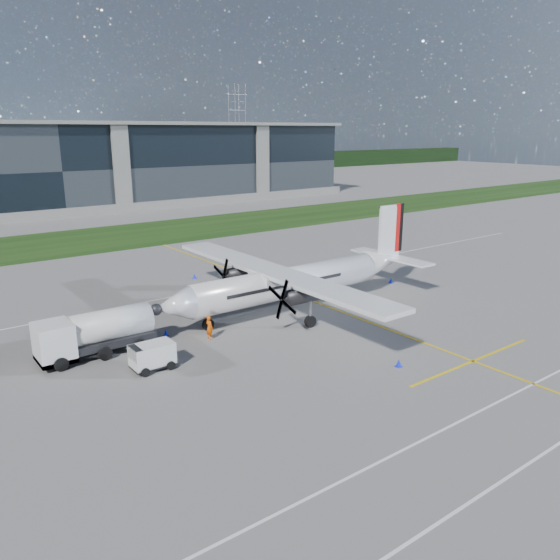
{
  "coord_description": "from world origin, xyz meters",
  "views": [
    {
      "loc": [
        -25.83,
        -24.18,
        14.1
      ],
      "look_at": [
        -1.63,
        8.18,
        2.96
      ],
      "focal_mm": 35.0,
      "sensor_mm": 36.0,
      "label": 1
    }
  ],
  "objects_px": {
    "pylon_east": "(237,127)",
    "ground_crew_person": "(209,326)",
    "safety_cone_nose_stbd": "(166,333)",
    "safety_cone_nose_port": "(171,348)",
    "turboprop_aircraft": "(297,263)",
    "baggage_tug": "(152,357)",
    "safety_cone_stbdwing": "(195,276)",
    "fuel_tanker_truck": "(87,336)",
    "safety_cone_portwing": "(399,363)",
    "safety_cone_tail": "(391,280)"
  },
  "relations": [
    {
      "from": "pylon_east",
      "to": "ground_crew_person",
      "type": "xyz_separation_m",
      "value": [
        -93.42,
        -142.7,
        -14.03
      ]
    },
    {
      "from": "safety_cone_nose_stbd",
      "to": "safety_cone_nose_port",
      "type": "bearing_deg",
      "value": -109.0
    },
    {
      "from": "turboprop_aircraft",
      "to": "baggage_tug",
      "type": "xyz_separation_m",
      "value": [
        -14.24,
        -3.85,
        -3.02
      ]
    },
    {
      "from": "safety_cone_stbdwing",
      "to": "safety_cone_nose_port",
      "type": "relative_size",
      "value": 1.0
    },
    {
      "from": "fuel_tanker_truck",
      "to": "safety_cone_stbdwing",
      "type": "xyz_separation_m",
      "value": [
        14.57,
        12.98,
        -1.2
      ]
    },
    {
      "from": "pylon_east",
      "to": "safety_cone_nose_port",
      "type": "relative_size",
      "value": 60.0
    },
    {
      "from": "baggage_tug",
      "to": "safety_cone_nose_port",
      "type": "height_order",
      "value": "baggage_tug"
    },
    {
      "from": "safety_cone_portwing",
      "to": "baggage_tug",
      "type": "bearing_deg",
      "value": 144.49
    },
    {
      "from": "turboprop_aircraft",
      "to": "baggage_tug",
      "type": "bearing_deg",
      "value": -164.87
    },
    {
      "from": "safety_cone_stbdwing",
      "to": "safety_cone_tail",
      "type": "relative_size",
      "value": 1.0
    },
    {
      "from": "ground_crew_person",
      "to": "safety_cone_nose_stbd",
      "type": "height_order",
      "value": "ground_crew_person"
    },
    {
      "from": "safety_cone_stbdwing",
      "to": "safety_cone_portwing",
      "type": "height_order",
      "value": "same"
    },
    {
      "from": "pylon_east",
      "to": "safety_cone_nose_stbd",
      "type": "bearing_deg",
      "value": -124.27
    },
    {
      "from": "safety_cone_tail",
      "to": "safety_cone_nose_stbd",
      "type": "bearing_deg",
      "value": 179.85
    },
    {
      "from": "fuel_tanker_truck",
      "to": "safety_cone_portwing",
      "type": "height_order",
      "value": "fuel_tanker_truck"
    },
    {
      "from": "turboprop_aircraft",
      "to": "ground_crew_person",
      "type": "distance_m",
      "value": 9.57
    },
    {
      "from": "turboprop_aircraft",
      "to": "ground_crew_person",
      "type": "height_order",
      "value": "turboprop_aircraft"
    },
    {
      "from": "safety_cone_stbdwing",
      "to": "safety_cone_tail",
      "type": "distance_m",
      "value": 19.03
    },
    {
      "from": "baggage_tug",
      "to": "safety_cone_stbdwing",
      "type": "bearing_deg",
      "value": 54.94
    },
    {
      "from": "turboprop_aircraft",
      "to": "safety_cone_tail",
      "type": "bearing_deg",
      "value": 3.41
    },
    {
      "from": "safety_cone_nose_port",
      "to": "ground_crew_person",
      "type": "bearing_deg",
      "value": 6.73
    },
    {
      "from": "pylon_east",
      "to": "safety_cone_nose_port",
      "type": "height_order",
      "value": "pylon_east"
    },
    {
      "from": "turboprop_aircraft",
      "to": "safety_cone_nose_stbd",
      "type": "bearing_deg",
      "value": 176.01
    },
    {
      "from": "safety_cone_nose_stbd",
      "to": "turboprop_aircraft",
      "type": "bearing_deg",
      "value": -3.99
    },
    {
      "from": "safety_cone_tail",
      "to": "ground_crew_person",
      "type": "bearing_deg",
      "value": -173.78
    },
    {
      "from": "turboprop_aircraft",
      "to": "ground_crew_person",
      "type": "xyz_separation_m",
      "value": [
        -8.99,
        -1.58,
        -2.87
      ]
    },
    {
      "from": "pylon_east",
      "to": "fuel_tanker_truck",
      "type": "bearing_deg",
      "value": -125.71
    },
    {
      "from": "pylon_east",
      "to": "fuel_tanker_truck",
      "type": "height_order",
      "value": "pylon_east"
    },
    {
      "from": "pylon_east",
      "to": "turboprop_aircraft",
      "type": "distance_m",
      "value": 164.83
    },
    {
      "from": "safety_cone_stbdwing",
      "to": "safety_cone_tail",
      "type": "height_order",
      "value": "same"
    },
    {
      "from": "fuel_tanker_truck",
      "to": "ground_crew_person",
      "type": "bearing_deg",
      "value": -13.79
    },
    {
      "from": "safety_cone_stbdwing",
      "to": "pylon_east",
      "type": "bearing_deg",
      "value": 55.87
    },
    {
      "from": "baggage_tug",
      "to": "safety_cone_portwing",
      "type": "height_order",
      "value": "baggage_tug"
    },
    {
      "from": "turboprop_aircraft",
      "to": "fuel_tanker_truck",
      "type": "bearing_deg",
      "value": 178.86
    },
    {
      "from": "turboprop_aircraft",
      "to": "fuel_tanker_truck",
      "type": "relative_size",
      "value": 3.3
    },
    {
      "from": "ground_crew_person",
      "to": "safety_cone_stbdwing",
      "type": "height_order",
      "value": "ground_crew_person"
    },
    {
      "from": "fuel_tanker_truck",
      "to": "safety_cone_nose_stbd",
      "type": "bearing_deg",
      "value": 4.58
    },
    {
      "from": "safety_cone_stbdwing",
      "to": "safety_cone_nose_stbd",
      "type": "xyz_separation_m",
      "value": [
        -8.99,
        -12.53,
        0.0
      ]
    },
    {
      "from": "safety_cone_nose_stbd",
      "to": "pylon_east",
      "type": "bearing_deg",
      "value": 55.73
    },
    {
      "from": "turboprop_aircraft",
      "to": "safety_cone_portwing",
      "type": "bearing_deg",
      "value": -98.85
    },
    {
      "from": "ground_crew_person",
      "to": "safety_cone_nose_stbd",
      "type": "bearing_deg",
      "value": 33.08
    },
    {
      "from": "turboprop_aircraft",
      "to": "safety_cone_stbdwing",
      "type": "xyz_separation_m",
      "value": [
        -2.19,
        13.31,
        -3.59
      ]
    },
    {
      "from": "baggage_tug",
      "to": "safety_cone_portwing",
      "type": "bearing_deg",
      "value": -35.51
    },
    {
      "from": "fuel_tanker_truck",
      "to": "ground_crew_person",
      "type": "relative_size",
      "value": 4.0
    },
    {
      "from": "ground_crew_person",
      "to": "turboprop_aircraft",
      "type": "bearing_deg",
      "value": -89.98
    },
    {
      "from": "turboprop_aircraft",
      "to": "safety_cone_portwing",
      "type": "xyz_separation_m",
      "value": [
        -1.96,
        -12.61,
        -3.59
      ]
    },
    {
      "from": "fuel_tanker_truck",
      "to": "safety_cone_stbdwing",
      "type": "height_order",
      "value": "fuel_tanker_truck"
    },
    {
      "from": "safety_cone_stbdwing",
      "to": "turboprop_aircraft",
      "type": "bearing_deg",
      "value": -80.64
    },
    {
      "from": "fuel_tanker_truck",
      "to": "pylon_east",
      "type": "bearing_deg",
      "value": 54.29
    },
    {
      "from": "safety_cone_tail",
      "to": "safety_cone_portwing",
      "type": "height_order",
      "value": "same"
    }
  ]
}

